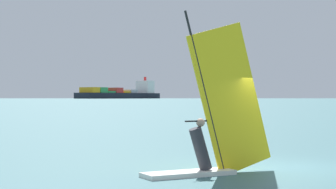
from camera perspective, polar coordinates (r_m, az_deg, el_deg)
The scene contains 3 objects.
ground_plane at distance 16.00m, azimuth 10.90°, elevation -7.39°, with size 4000.00×4000.00×0.00m, color #386066.
windsurfer at distance 14.29m, azimuth 4.45°, elevation -3.77°, with size 3.77×1.25×4.27m.
cargo_ship at distance 838.75m, azimuth -4.90°, elevation 0.12°, with size 143.73×118.83×34.24m.
Camera 1 is at (-6.99, -14.25, 1.98)m, focal length 59.24 mm.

